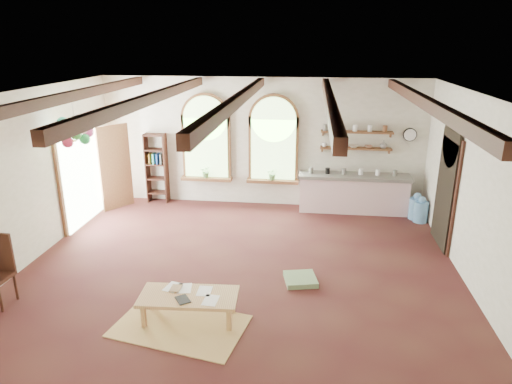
# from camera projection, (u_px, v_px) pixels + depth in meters

# --- Properties ---
(floor) EXTENTS (8.00, 8.00, 0.00)m
(floor) POSITION_uv_depth(u_px,v_px,m) (241.00, 266.00, 8.58)
(floor) COLOR #4F2720
(floor) RESTS_ON ground
(ceiling_beams) EXTENTS (6.20, 6.80, 0.18)m
(ceiling_beams) POSITION_uv_depth(u_px,v_px,m) (239.00, 99.00, 7.60)
(ceiling_beams) COLOR #3D1D13
(ceiling_beams) RESTS_ON ceiling
(window_left) EXTENTS (1.30, 0.28, 2.20)m
(window_left) POSITION_uv_depth(u_px,v_px,m) (206.00, 141.00, 11.45)
(window_left) COLOR brown
(window_left) RESTS_ON floor
(window_right) EXTENTS (1.30, 0.28, 2.20)m
(window_right) POSITION_uv_depth(u_px,v_px,m) (273.00, 142.00, 11.25)
(window_right) COLOR brown
(window_right) RESTS_ON floor
(left_doorway) EXTENTS (0.10, 1.90, 2.50)m
(left_doorway) POSITION_uv_depth(u_px,v_px,m) (81.00, 174.00, 10.37)
(left_doorway) COLOR brown
(left_doorway) RESTS_ON floor
(right_doorway) EXTENTS (0.10, 1.30, 2.40)m
(right_doorway) POSITION_uv_depth(u_px,v_px,m) (445.00, 193.00, 9.19)
(right_doorway) COLOR black
(right_doorway) RESTS_ON floor
(kitchen_counter) EXTENTS (2.68, 0.62, 0.94)m
(kitchen_counter) POSITION_uv_depth(u_px,v_px,m) (353.00, 193.00, 11.18)
(kitchen_counter) COLOR beige
(kitchen_counter) RESTS_ON floor
(wall_shelf_lower) EXTENTS (1.70, 0.24, 0.04)m
(wall_shelf_lower) POSITION_uv_depth(u_px,v_px,m) (356.00, 148.00, 11.00)
(wall_shelf_lower) COLOR brown
(wall_shelf_lower) RESTS_ON wall_back
(wall_shelf_upper) EXTENTS (1.70, 0.24, 0.04)m
(wall_shelf_upper) POSITION_uv_depth(u_px,v_px,m) (357.00, 132.00, 10.88)
(wall_shelf_upper) COLOR brown
(wall_shelf_upper) RESTS_ON wall_back
(wall_clock) EXTENTS (0.32, 0.04, 0.32)m
(wall_clock) POSITION_uv_depth(u_px,v_px,m) (410.00, 135.00, 10.81)
(wall_clock) COLOR black
(wall_clock) RESTS_ON wall_back
(bookshelf) EXTENTS (0.53, 0.32, 1.80)m
(bookshelf) POSITION_uv_depth(u_px,v_px,m) (157.00, 168.00, 11.74)
(bookshelf) COLOR #3D1D13
(bookshelf) RESTS_ON floor
(coffee_table) EXTENTS (1.51, 0.76, 0.42)m
(coffee_table) POSITION_uv_depth(u_px,v_px,m) (189.00, 298.00, 6.83)
(coffee_table) COLOR tan
(coffee_table) RESTS_ON floor
(floor_mat) EXTENTS (2.08, 1.51, 0.02)m
(floor_mat) POSITION_uv_depth(u_px,v_px,m) (180.00, 326.00, 6.77)
(floor_mat) COLOR tan
(floor_mat) RESTS_ON floor
(floor_cushion) EXTENTS (0.64, 0.64, 0.09)m
(floor_cushion) POSITION_uv_depth(u_px,v_px,m) (300.00, 279.00, 8.01)
(floor_cushion) COLOR gray
(floor_cushion) RESTS_ON floor
(water_jug_a) EXTENTS (0.34, 0.34, 0.65)m
(water_jug_a) POSITION_uv_depth(u_px,v_px,m) (416.00, 208.00, 10.75)
(water_jug_a) COLOR #5E96CA
(water_jug_a) RESTS_ON floor
(water_jug_b) EXTENTS (0.32, 0.32, 0.62)m
(water_jug_b) POSITION_uv_depth(u_px,v_px,m) (421.00, 211.00, 10.58)
(water_jug_b) COLOR #5E96CA
(water_jug_b) RESTS_ON floor
(balloon_cluster) EXTENTS (0.72, 0.81, 1.14)m
(balloon_cluster) POSITION_uv_depth(u_px,v_px,m) (75.00, 131.00, 8.99)
(balloon_cluster) COLOR white
(balloon_cluster) RESTS_ON floor
(table_book) EXTENTS (0.16, 0.23, 0.02)m
(table_book) POSITION_uv_depth(u_px,v_px,m) (171.00, 288.00, 6.99)
(table_book) COLOR olive
(table_book) RESTS_ON coffee_table
(tablet) EXTENTS (0.29, 0.30, 0.01)m
(tablet) POSITION_uv_depth(u_px,v_px,m) (183.00, 300.00, 6.69)
(tablet) COLOR black
(tablet) RESTS_ON coffee_table
(potted_plant_left) EXTENTS (0.27, 0.23, 0.30)m
(potted_plant_left) POSITION_uv_depth(u_px,v_px,m) (206.00, 172.00, 11.60)
(potted_plant_left) COLOR #598C4C
(potted_plant_left) RESTS_ON window_left
(potted_plant_right) EXTENTS (0.27, 0.23, 0.30)m
(potted_plant_right) POSITION_uv_depth(u_px,v_px,m) (273.00, 174.00, 11.40)
(potted_plant_right) COLOR #598C4C
(potted_plant_right) RESTS_ON window_right
(shelf_cup_a) EXTENTS (0.12, 0.10, 0.10)m
(shelf_cup_a) POSITION_uv_depth(u_px,v_px,m) (324.00, 145.00, 11.07)
(shelf_cup_a) COLOR white
(shelf_cup_a) RESTS_ON wall_shelf_lower
(shelf_cup_b) EXTENTS (0.10, 0.10, 0.09)m
(shelf_cup_b) POSITION_uv_depth(u_px,v_px,m) (339.00, 145.00, 11.03)
(shelf_cup_b) COLOR beige
(shelf_cup_b) RESTS_ON wall_shelf_lower
(shelf_bowl_a) EXTENTS (0.22, 0.22, 0.05)m
(shelf_bowl_a) POSITION_uv_depth(u_px,v_px,m) (354.00, 146.00, 10.99)
(shelf_bowl_a) COLOR beige
(shelf_bowl_a) RESTS_ON wall_shelf_lower
(shelf_bowl_b) EXTENTS (0.20, 0.20, 0.06)m
(shelf_bowl_b) POSITION_uv_depth(u_px,v_px,m) (368.00, 147.00, 10.95)
(shelf_bowl_b) COLOR #8C664C
(shelf_bowl_b) RESTS_ON wall_shelf_lower
(shelf_vase) EXTENTS (0.18, 0.18, 0.19)m
(shelf_vase) POSITION_uv_depth(u_px,v_px,m) (384.00, 144.00, 10.89)
(shelf_vase) COLOR slate
(shelf_vase) RESTS_ON wall_shelf_lower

